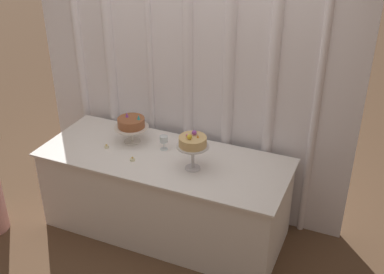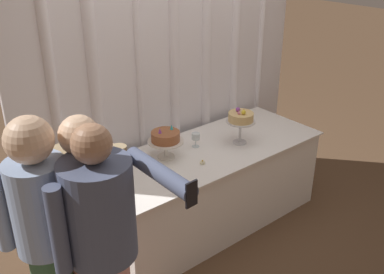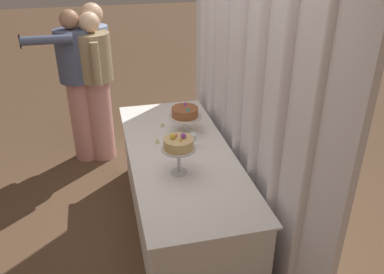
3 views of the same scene
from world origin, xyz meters
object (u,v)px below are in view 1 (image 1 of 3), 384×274
Objects in this scene: cake_table at (165,194)px; cake_display_nearleft at (131,124)px; tealight_far_left at (107,147)px; wine_glass at (164,140)px; cake_display_nearright at (193,143)px; tealight_near_left at (132,159)px.

cake_table is 0.66m from cake_display_nearleft.
cake_display_nearleft reaches higher than cake_table.
wine_glass is at bearing 20.67° from tealight_far_left.
cake_display_nearleft is at bearing 178.76° from wine_glass.
cake_display_nearright is at bearing -28.34° from wine_glass.
wine_glass is 3.30× the size of tealight_far_left.
tealight_near_left is (-0.15, -0.27, -0.08)m from wine_glass.
wine_glass is (-0.05, 0.11, 0.46)m from cake_table.
tealight_far_left is at bearing 162.82° from tealight_near_left.
tealight_far_left reaches higher than cake_table.
cake_table is 7.08× the size of cake_display_nearleft.
cake_display_nearleft is at bearing 163.60° from cake_display_nearright.
wine_glass is at bearing -1.24° from cake_display_nearleft.
tealight_far_left is at bearing 179.09° from cake_display_nearright.
cake_display_nearright is 8.42× the size of tealight_far_left.
cake_display_nearright reaches higher than cake_table.
cake_display_nearright reaches higher than tealight_far_left.
cake_table is at bearing 6.87° from tealight_far_left.
tealight_far_left is 0.32m from tealight_near_left.
cake_display_nearleft is at bearing 119.82° from tealight_near_left.
cake_table is 54.49× the size of tealight_far_left.
tealight_near_left is (-0.50, -0.08, -0.22)m from cake_display_nearright.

